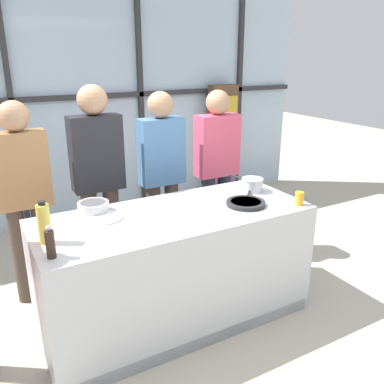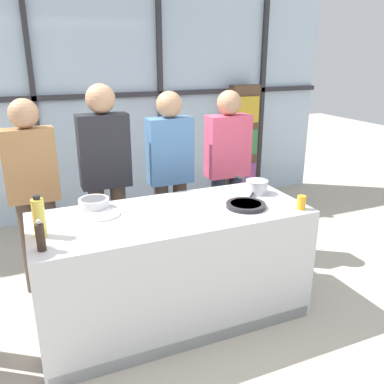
# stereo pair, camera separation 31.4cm
# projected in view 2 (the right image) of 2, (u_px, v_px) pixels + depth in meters

# --- Properties ---
(ground_plane) EXTENTS (18.00, 18.00, 0.00)m
(ground_plane) POSITION_uv_depth(u_px,v_px,m) (174.00, 316.00, 3.31)
(ground_plane) COLOR #BCB29E
(back_window_wall) EXTENTS (6.40, 0.10, 2.80)m
(back_window_wall) POSITION_uv_depth(u_px,v_px,m) (101.00, 107.00, 5.03)
(back_window_wall) COLOR silver
(back_window_wall) RESTS_ON ground_plane
(bookshelf) EXTENTS (0.41, 0.19, 1.62)m
(bookshelf) POSITION_uv_depth(u_px,v_px,m) (243.00, 144.00, 5.78)
(bookshelf) COLOR brown
(bookshelf) RESTS_ON ground_plane
(demo_island) EXTENTS (2.05, 0.84, 0.91)m
(demo_island) POSITION_uv_depth(u_px,v_px,m) (173.00, 267.00, 3.17)
(demo_island) COLOR silver
(demo_island) RESTS_ON ground_plane
(spectator_far_left) EXTENTS (0.42, 0.24, 1.70)m
(spectator_far_left) POSITION_uv_depth(u_px,v_px,m) (33.00, 186.00, 3.41)
(spectator_far_left) COLOR #47382D
(spectator_far_left) RESTS_ON ground_plane
(spectator_center_left) EXTENTS (0.44, 0.25, 1.80)m
(spectator_center_left) POSITION_uv_depth(u_px,v_px,m) (106.00, 171.00, 3.62)
(spectator_center_left) COLOR #47382D
(spectator_center_left) RESTS_ON ground_plane
(spectator_center_right) EXTENTS (0.42, 0.24, 1.72)m
(spectator_center_right) POSITION_uv_depth(u_px,v_px,m) (170.00, 169.00, 3.86)
(spectator_center_right) COLOR #47382D
(spectator_center_right) RESTS_ON ground_plane
(spectator_far_right) EXTENTS (0.44, 0.24, 1.70)m
(spectator_far_right) POSITION_uv_depth(u_px,v_px,m) (227.00, 164.00, 4.09)
(spectator_far_right) COLOR #232838
(spectator_far_right) RESTS_ON ground_plane
(frying_pan) EXTENTS (0.43, 0.45, 0.04)m
(frying_pan) POSITION_uv_depth(u_px,v_px,m) (246.00, 205.00, 3.12)
(frying_pan) COLOR #232326
(frying_pan) RESTS_ON demo_island
(saucepan) EXTENTS (0.19, 0.34, 0.11)m
(saucepan) POSITION_uv_depth(u_px,v_px,m) (257.00, 186.00, 3.41)
(saucepan) COLOR silver
(saucepan) RESTS_ON demo_island
(white_plate) EXTENTS (0.26, 0.26, 0.01)m
(white_plate) POSITION_uv_depth(u_px,v_px,m) (102.00, 214.00, 2.96)
(white_plate) COLOR white
(white_plate) RESTS_ON demo_island
(mixing_bowl) EXTENTS (0.23, 0.23, 0.08)m
(mixing_bowl) POSITION_uv_depth(u_px,v_px,m) (94.00, 203.00, 3.08)
(mixing_bowl) COLOR silver
(mixing_bowl) RESTS_ON demo_island
(oil_bottle) EXTENTS (0.08, 0.08, 0.28)m
(oil_bottle) POSITION_uv_depth(u_px,v_px,m) (39.00, 217.00, 2.58)
(oil_bottle) COLOR #E0CC4C
(oil_bottle) RESTS_ON demo_island
(pepper_grinder) EXTENTS (0.05, 0.05, 0.20)m
(pepper_grinder) POSITION_uv_depth(u_px,v_px,m) (40.00, 237.00, 2.40)
(pepper_grinder) COLOR #332319
(pepper_grinder) RESTS_ON demo_island
(juice_glass_near) EXTENTS (0.07, 0.07, 0.11)m
(juice_glass_near) POSITION_uv_depth(u_px,v_px,m) (301.00, 202.00, 3.06)
(juice_glass_near) COLOR orange
(juice_glass_near) RESTS_ON demo_island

